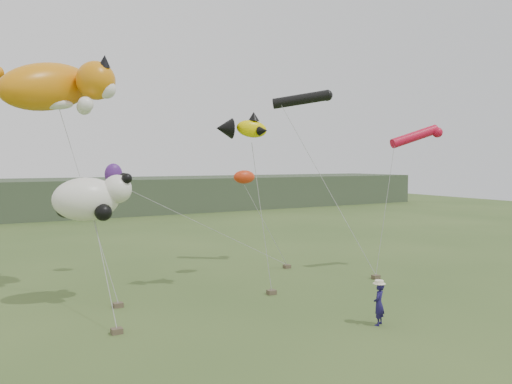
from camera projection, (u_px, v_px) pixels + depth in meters
ground at (331, 326)px, 18.10m from camera, size 120.00×120.00×0.00m
headland at (57, 198)px, 55.23m from camera, size 90.00×13.00×4.00m
festival_attendant at (379, 304)px, 18.18m from camera, size 0.68×0.62×1.57m
sandbag_anchors at (247, 291)px, 22.70m from camera, size 13.90×6.33×0.20m
cat_kite at (58, 86)px, 21.83m from camera, size 6.04×3.97×2.89m
fish_kite at (242, 128)px, 22.24m from camera, size 2.45×1.62×1.23m
tube_kites at (350, 113)px, 27.35m from camera, size 7.39×6.14×3.35m
panda_kite at (92, 198)px, 20.50m from camera, size 3.16×2.04×1.96m
misc_kites at (174, 175)px, 25.62m from camera, size 6.76×4.30×1.12m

